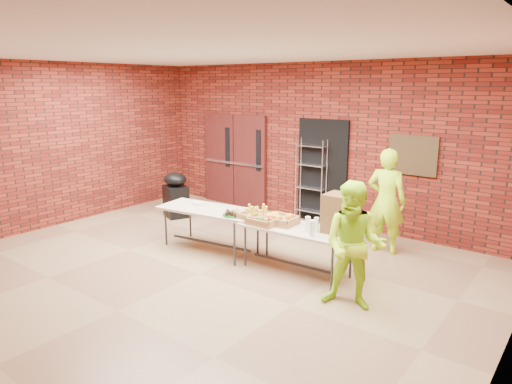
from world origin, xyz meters
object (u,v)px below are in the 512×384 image
table_left (210,212)px  wire_rack (311,181)px  table_right (297,231)px  coffee_dispenser (340,214)px  volunteer_man (354,246)px  volunteer_woman (386,201)px  covered_grill (176,195)px

table_left → wire_rack: bearing=70.9°
table_right → coffee_dispenser: bearing=13.3°
coffee_dispenser → table_right: bearing=-163.7°
table_left → coffee_dispenser: (2.27, 0.27, 0.31)m
coffee_dispenser → volunteer_man: size_ratio=0.34×
table_left → table_right: table_left is taller
wire_rack → volunteer_man: 3.70m
table_left → volunteer_woman: size_ratio=1.05×
table_left → table_right: (1.67, 0.10, -0.03)m
wire_rack → covered_grill: bearing=-151.5°
table_left → volunteer_man: 2.86m
table_left → coffee_dispenser: 2.31m
volunteer_woman → volunteer_man: (0.46, -2.13, -0.07)m
table_right → table_left: bearing=-179.7°
coffee_dispenser → covered_grill: bearing=169.7°
covered_grill → volunteer_woman: 4.43m
volunteer_woman → wire_rack: bearing=-27.2°
wire_rack → table_left: 2.51m
wire_rack → volunteer_woman: 2.02m
wire_rack → table_left: size_ratio=0.92×
table_left → volunteer_man: size_ratio=1.14×
table_right → coffee_dispenser: (0.61, 0.18, 0.34)m
wire_rack → covered_grill: size_ratio=1.79×
wire_rack → coffee_dispenser: (1.79, -2.18, 0.12)m
covered_grill → wire_rack: bearing=54.0°
table_right → wire_rack: bearing=113.6°
table_left → coffee_dispenser: coffee_dispenser is taller
covered_grill → volunteer_man: volunteer_man is taller
volunteer_man → table_right: bearing=142.1°
table_left → covered_grill: covered_grill is taller
covered_grill → table_left: bearing=-3.5°
wire_rack → table_left: wire_rack is taller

